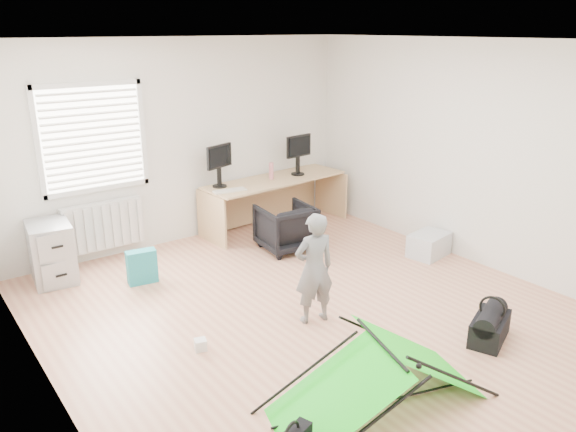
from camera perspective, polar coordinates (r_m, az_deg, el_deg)
ground at (r=5.91m, az=2.35°, el=-9.77°), size 5.50×5.50×0.00m
back_wall at (r=7.67m, az=-10.61°, el=7.37°), size 5.00×0.02×2.70m
window at (r=7.16m, az=-19.24°, el=7.49°), size 1.20×0.06×1.20m
radiator at (r=7.40m, az=-18.24°, el=-0.92°), size 1.00×0.12×0.60m
desk at (r=8.19m, az=-1.28°, el=1.30°), size 2.21×0.85×0.74m
filing_cabinet at (r=7.02m, az=-22.90°, el=-3.41°), size 0.52×0.65×0.70m
monitor_left at (r=7.68m, az=-7.02°, el=4.50°), size 0.46×0.23×0.43m
monitor_right at (r=8.27m, az=1.00°, el=5.68°), size 0.46×0.15×0.43m
keyboard at (r=7.50m, az=-5.93°, el=2.58°), size 0.46×0.21×0.02m
thermos at (r=8.06m, az=-1.72°, el=4.61°), size 0.07×0.07×0.24m
office_chair at (r=7.38m, az=-0.23°, el=-1.17°), size 0.73×0.75×0.61m
person at (r=5.52m, az=2.67°, el=-5.35°), size 0.46×0.35×1.14m
kite at (r=4.54m, az=9.26°, el=-15.62°), size 1.91×1.25×0.55m
storage_crate at (r=7.47m, az=14.12°, el=-2.84°), size 0.58×0.45×0.29m
tote_bag at (r=6.68m, az=-14.62°, el=-5.01°), size 0.35×0.20×0.40m
white_box at (r=5.33m, az=-8.88°, el=-12.79°), size 0.13×0.13×0.11m
duffel_bag at (r=5.71m, az=19.79°, el=-10.71°), size 0.61×0.46×0.24m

